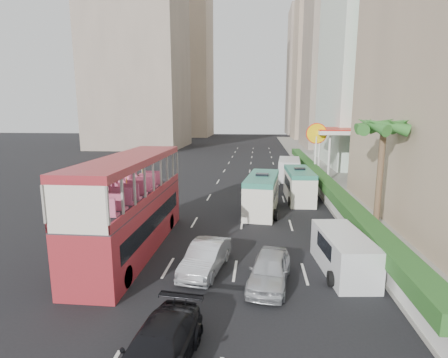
# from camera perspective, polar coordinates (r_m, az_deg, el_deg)

# --- Properties ---
(ground_plane) EXTENTS (200.00, 200.00, 0.00)m
(ground_plane) POSITION_cam_1_polar(r_m,az_deg,el_deg) (18.67, 3.47, -12.13)
(ground_plane) COLOR black
(ground_plane) RESTS_ON ground
(double_decker_bus) EXTENTS (2.50, 11.00, 5.06)m
(double_decker_bus) POSITION_cam_1_polar(r_m,az_deg,el_deg) (18.99, -14.88, -4.01)
(double_decker_bus) COLOR maroon
(double_decker_bus) RESTS_ON ground
(car_silver_lane_a) EXTENTS (2.12, 4.30, 1.36)m
(car_silver_lane_a) POSITION_cam_1_polar(r_m,az_deg,el_deg) (16.86, -2.98, -14.77)
(car_silver_lane_a) COLOR silver
(car_silver_lane_a) RESTS_ON ground
(car_silver_lane_b) EXTENTS (2.22, 4.19, 1.36)m
(car_silver_lane_b) POSITION_cam_1_polar(r_m,az_deg,el_deg) (15.81, 7.37, -16.68)
(car_silver_lane_b) COLOR silver
(car_silver_lane_b) RESTS_ON ground
(van_asset) EXTENTS (2.82, 5.43, 1.46)m
(van_asset) POSITION_cam_1_polar(r_m,az_deg,el_deg) (34.94, 6.23, -1.22)
(van_asset) COLOR silver
(van_asset) RESTS_ON ground
(minibus_near) EXTENTS (2.75, 6.34, 2.72)m
(minibus_near) POSITION_cam_1_polar(r_m,az_deg,el_deg) (25.92, 6.20, -2.40)
(minibus_near) COLOR silver
(minibus_near) RESTS_ON ground
(minibus_far) EXTENTS (2.12, 5.90, 2.59)m
(minibus_far) POSITION_cam_1_polar(r_m,az_deg,el_deg) (29.84, 12.13, -0.95)
(minibus_far) COLOR silver
(minibus_far) RESTS_ON ground
(panel_van_near) EXTENTS (2.29, 4.72, 1.82)m
(panel_van_near) POSITION_cam_1_polar(r_m,az_deg,el_deg) (17.32, 18.89, -11.35)
(panel_van_near) COLOR silver
(panel_van_near) RESTS_ON ground
(panel_van_far) EXTENTS (2.66, 5.68, 2.20)m
(panel_van_far) POSITION_cam_1_polar(r_m,az_deg,el_deg) (39.11, 10.57, 1.60)
(panel_van_far) COLOR silver
(panel_van_far) RESTS_ON ground
(sidewalk) EXTENTS (6.00, 120.00, 0.18)m
(sidewalk) POSITION_cam_1_polar(r_m,az_deg,el_deg) (43.61, 16.63, 0.93)
(sidewalk) COLOR #99968C
(sidewalk) RESTS_ON ground
(kerb_wall) EXTENTS (0.30, 44.00, 1.00)m
(kerb_wall) POSITION_cam_1_polar(r_m,az_deg,el_deg) (32.36, 15.47, -1.30)
(kerb_wall) COLOR silver
(kerb_wall) RESTS_ON sidewalk
(hedge) EXTENTS (1.10, 44.00, 0.70)m
(hedge) POSITION_cam_1_polar(r_m,az_deg,el_deg) (32.20, 15.55, 0.18)
(hedge) COLOR #2D6626
(hedge) RESTS_ON kerb_wall
(palm_tree) EXTENTS (0.36, 0.36, 6.40)m
(palm_tree) POSITION_cam_1_polar(r_m,az_deg,el_deg) (22.72, 24.04, 0.02)
(palm_tree) COLOR brown
(palm_tree) RESTS_ON sidewalk
(shell_station) EXTENTS (6.50, 8.00, 5.50)m
(shell_station) POSITION_cam_1_polar(r_m,az_deg,el_deg) (41.52, 18.71, 4.04)
(shell_station) COLOR silver
(shell_station) RESTS_ON ground
(tower_mid) EXTENTS (16.00, 16.00, 50.00)m
(tower_mid) POSITION_cam_1_polar(r_m,az_deg,el_deg) (79.18, 19.79, 23.22)
(tower_mid) COLOR #A08E7E
(tower_mid) RESTS_ON ground
(tower_far_a) EXTENTS (14.00, 14.00, 44.00)m
(tower_far_a) POSITION_cam_1_polar(r_m,az_deg,el_deg) (101.60, 15.66, 18.84)
(tower_far_a) COLOR tan
(tower_far_a) RESTS_ON ground
(tower_far_b) EXTENTS (14.00, 14.00, 40.00)m
(tower_far_b) POSITION_cam_1_polar(r_m,az_deg,el_deg) (122.94, 13.79, 16.53)
(tower_far_b) COLOR #A08E7E
(tower_far_b) RESTS_ON ground
(tower_left_a) EXTENTS (18.00, 18.00, 52.00)m
(tower_left_a) POSITION_cam_1_polar(r_m,az_deg,el_deg) (78.50, -14.13, 24.38)
(tower_left_a) COLOR #A08E7E
(tower_left_a) RESTS_ON ground
(tower_left_b) EXTENTS (16.00, 16.00, 46.00)m
(tower_left_b) POSITION_cam_1_polar(r_m,az_deg,el_deg) (110.64, -6.63, 18.99)
(tower_left_b) COLOR tan
(tower_left_b) RESTS_ON ground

